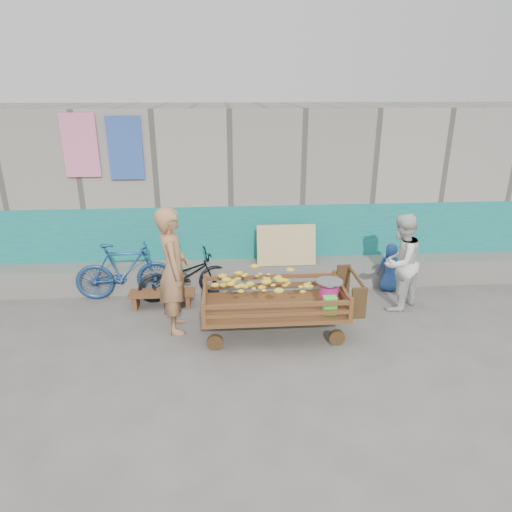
{
  "coord_description": "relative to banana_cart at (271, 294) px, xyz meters",
  "views": [
    {
      "loc": [
        -0.77,
        -5.04,
        3.33
      ],
      "look_at": [
        -0.3,
        1.2,
        1.0
      ],
      "focal_mm": 32.0,
      "sensor_mm": 36.0,
      "label": 1
    }
  ],
  "objects": [
    {
      "name": "ground",
      "position": [
        0.12,
        -0.68,
        -0.63
      ],
      "size": [
        80.0,
        80.0,
        0.0
      ],
      "primitive_type": "plane",
      "color": "#55524D",
      "rests_on": "ground"
    },
    {
      "name": "building_wall",
      "position": [
        0.12,
        3.37,
        0.84
      ],
      "size": [
        12.0,
        3.5,
        3.0
      ],
      "color": "gray",
      "rests_on": "ground"
    },
    {
      "name": "banana_cart",
      "position": [
        0.0,
        0.0,
        0.0
      ],
      "size": [
        2.18,
        1.0,
        0.93
      ],
      "color": "brown",
      "rests_on": "ground"
    },
    {
      "name": "bench",
      "position": [
        -1.65,
        0.99,
        -0.44
      ],
      "size": [
        1.04,
        0.31,
        0.26
      ],
      "color": "brown",
      "rests_on": "ground"
    },
    {
      "name": "vendor_man",
      "position": [
        -1.36,
        0.26,
        0.28
      ],
      "size": [
        0.52,
        0.72,
        1.82
      ],
      "primitive_type": "imported",
      "rotation": [
        0.0,
        0.0,
        1.71
      ],
      "color": "#A37149",
      "rests_on": "ground"
    },
    {
      "name": "woman",
      "position": [
        2.07,
        0.68,
        0.14
      ],
      "size": [
        0.95,
        0.93,
        1.55
      ],
      "primitive_type": "imported",
      "rotation": [
        0.0,
        0.0,
        3.84
      ],
      "color": "silver",
      "rests_on": "ground"
    },
    {
      "name": "child",
      "position": [
        2.19,
        1.33,
        -0.21
      ],
      "size": [
        0.45,
        0.33,
        0.84
      ],
      "primitive_type": "imported",
      "rotation": [
        0.0,
        0.0,
        2.98
      ],
      "color": "#214591",
      "rests_on": "ground"
    },
    {
      "name": "bicycle_dark",
      "position": [
        -1.31,
        1.3,
        -0.23
      ],
      "size": [
        1.6,
        0.93,
        0.8
      ],
      "primitive_type": "imported",
      "rotation": [
        0.0,
        0.0,
        1.85
      ],
      "color": "black",
      "rests_on": "ground"
    },
    {
      "name": "bicycle_blue",
      "position": [
        -2.28,
        1.37,
        -0.15
      ],
      "size": [
        1.62,
        0.56,
        0.96
      ],
      "primitive_type": "imported",
      "rotation": [
        0.0,
        0.0,
        1.64
      ],
      "color": "navy",
      "rests_on": "ground"
    }
  ]
}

